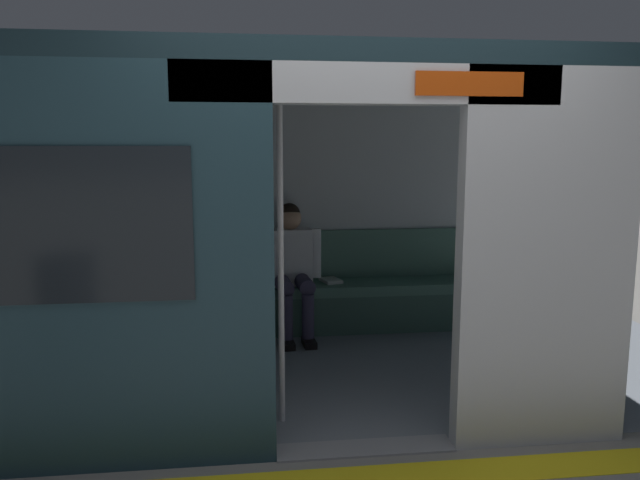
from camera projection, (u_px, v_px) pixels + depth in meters
The scene contains 8 objects.
ground_plane at pixel (365, 449), 3.39m from camera, with size 60.00×60.00×0.00m, color gray.
platform_edge_strip at pixel (377, 477), 3.10m from camera, with size 8.00×0.24×0.01m, color yellow.
train_car at pixel (326, 176), 4.32m from camera, with size 6.40×2.70×2.19m.
bench_seat at pixel (318, 295), 5.49m from camera, with size 3.31×0.44×0.44m.
person_seated at pixel (291, 261), 5.35m from camera, with size 0.55×0.69×1.16m.
handbag at pixel (240, 276), 5.42m from camera, with size 0.26×0.15×0.17m.
book at pixel (331, 280), 5.56m from camera, with size 0.15×0.22×0.03m, color silver.
grab_pole_door at pixel (281, 256), 3.58m from camera, with size 0.04×0.04×2.05m, color silver.
Camera 1 is at (0.64, 3.12, 1.67)m, focal length 34.33 mm.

